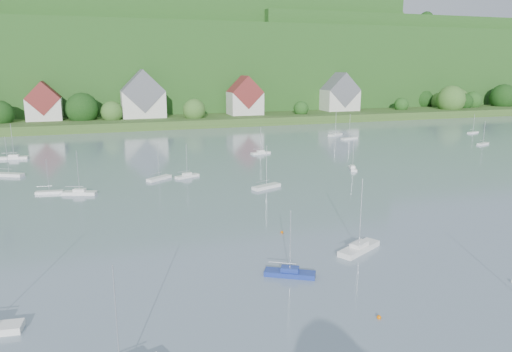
# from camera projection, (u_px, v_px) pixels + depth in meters

# --- Properties ---
(far_shore_strip) EXTENTS (600.00, 60.00, 3.00)m
(far_shore_strip) POSITION_uv_depth(u_px,v_px,m) (129.00, 118.00, 193.69)
(far_shore_strip) COLOR #335620
(far_shore_strip) RESTS_ON ground
(forested_ridge) EXTENTS (620.00, 181.22, 69.89)m
(forested_ridge) POSITION_uv_depth(u_px,v_px,m) (118.00, 65.00, 252.35)
(forested_ridge) COLOR #164315
(forested_ridge) RESTS_ON ground
(village_building_1) EXTENTS (12.00, 9.36, 14.00)m
(village_building_1) POSITION_uv_depth(u_px,v_px,m) (44.00, 104.00, 172.60)
(village_building_1) COLOR silver
(village_building_1) RESTS_ON far_shore_strip
(village_building_2) EXTENTS (16.00, 11.44, 18.00)m
(village_building_2) POSITION_uv_depth(u_px,v_px,m) (143.00, 98.00, 182.18)
(village_building_2) COLOR silver
(village_building_2) RESTS_ON far_shore_strip
(village_building_3) EXTENTS (13.00, 10.40, 15.50)m
(village_building_3) POSITION_uv_depth(u_px,v_px,m) (245.00, 98.00, 192.90)
(village_building_3) COLOR silver
(village_building_3) RESTS_ON far_shore_strip
(village_building_4) EXTENTS (15.00, 10.40, 16.50)m
(village_building_4) POSITION_uv_depth(u_px,v_px,m) (340.00, 95.00, 210.50)
(village_building_4) COLOR silver
(village_building_4) RESTS_ON far_shore_strip
(near_sailboat_1) EXTENTS (5.55, 4.09, 7.45)m
(near_sailboat_1) POSITION_uv_depth(u_px,v_px,m) (290.00, 272.00, 52.03)
(near_sailboat_1) COLOR navy
(near_sailboat_1) RESTS_ON ground
(near_sailboat_3) EXTENTS (6.88, 4.90, 9.17)m
(near_sailboat_3) POSITION_uv_depth(u_px,v_px,m) (359.00, 248.00, 58.97)
(near_sailboat_3) COLOR white
(near_sailboat_3) RESTS_ON ground
(mooring_buoy_2) EXTENTS (0.40, 0.40, 0.40)m
(mooring_buoy_2) POSITION_uv_depth(u_px,v_px,m) (379.00, 318.00, 43.36)
(mooring_buoy_2) COLOR #F26A00
(mooring_buoy_2) RESTS_ON ground
(mooring_buoy_3) EXTENTS (0.41, 0.41, 0.41)m
(mooring_buoy_3) POSITION_uv_depth(u_px,v_px,m) (282.00, 233.00, 65.45)
(mooring_buoy_3) COLOR #F26A00
(mooring_buoy_3) RESTS_ON ground
(far_sailboat_cluster) EXTENTS (204.93, 66.09, 8.71)m
(far_sailboat_cluster) POSITION_uv_depth(u_px,v_px,m) (144.00, 161.00, 113.23)
(far_sailboat_cluster) COLOR white
(far_sailboat_cluster) RESTS_ON ground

